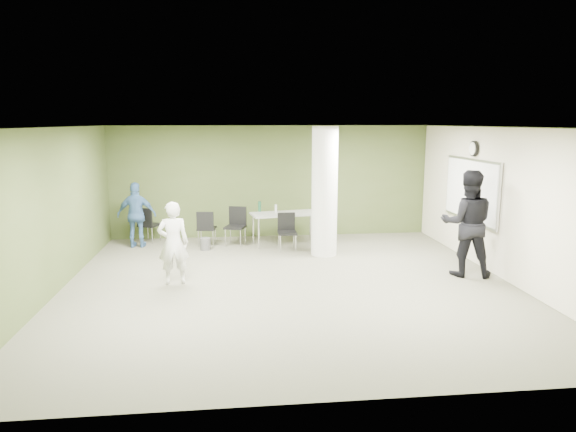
{
  "coord_description": "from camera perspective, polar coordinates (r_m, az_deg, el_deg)",
  "views": [
    {
      "loc": [
        -0.98,
        -8.85,
        2.89
      ],
      "look_at": [
        0.09,
        1.0,
        1.07
      ],
      "focal_mm": 32.0,
      "sensor_mm": 36.0,
      "label": 1
    }
  ],
  "objects": [
    {
      "name": "wall_back",
      "position": [
        12.97,
        -1.86,
        3.83
      ],
      "size": [
        8.0,
        2.8,
        0.02
      ],
      "primitive_type": "cube",
      "rotation": [
        1.57,
        0.0,
        0.0
      ],
      "color": "#435126",
      "rests_on": "floor"
    },
    {
      "name": "column",
      "position": [
        11.13,
        4.08,
        2.72
      ],
      "size": [
        0.56,
        0.56,
        2.8
      ],
      "primitive_type": "cylinder",
      "color": "silver",
      "rests_on": "floor"
    },
    {
      "name": "ceiling",
      "position": [
        8.9,
        0.09,
        9.86
      ],
      "size": [
        8.0,
        8.0,
        0.0
      ],
      "primitive_type": "plane",
      "rotation": [
        3.14,
        0.0,
        0.0
      ],
      "color": "white",
      "rests_on": "wall_back"
    },
    {
      "name": "wall_right_cream",
      "position": [
        10.26,
        22.89,
        1.26
      ],
      "size": [
        0.02,
        8.0,
        2.8
      ],
      "primitive_type": "cube",
      "color": "beige",
      "rests_on": "floor"
    },
    {
      "name": "man_black",
      "position": [
        10.21,
        19.3,
        -0.79
      ],
      "size": [
        1.15,
        1.0,
        2.01
      ],
      "primitive_type": "imported",
      "rotation": [
        0.0,
        0.0,
        2.86
      ],
      "color": "black",
      "rests_on": "floor"
    },
    {
      "name": "chair_table_left",
      "position": [
        12.24,
        -5.77,
        -0.76
      ],
      "size": [
        0.57,
        0.57,
        0.9
      ],
      "rotation": [
        0.0,
        0.0,
        -0.33
      ],
      "color": "black",
      "rests_on": "floor"
    },
    {
      "name": "chair_back_right",
      "position": [
        12.19,
        -9.09,
        -1.08
      ],
      "size": [
        0.46,
        0.46,
        0.84
      ],
      "rotation": [
        0.0,
        0.0,
        3.02
      ],
      "color": "black",
      "rests_on": "floor"
    },
    {
      "name": "whiteboard",
      "position": [
        11.27,
        19.64,
        2.74
      ],
      "size": [
        0.05,
        2.3,
        1.3
      ],
      "color": "silver",
      "rests_on": "wall_right_cream"
    },
    {
      "name": "man_blue",
      "position": [
        12.38,
        -16.46,
        0.11
      ],
      "size": [
        0.92,
        0.44,
        1.52
      ],
      "primitive_type": "imported",
      "rotation": [
        0.0,
        0.0,
        3.06
      ],
      "color": "#3C6397",
      "rests_on": "floor"
    },
    {
      "name": "woman_white",
      "position": [
        9.41,
        -12.63,
        -2.95
      ],
      "size": [
        0.59,
        0.42,
        1.51
      ],
      "primitive_type": "imported",
      "rotation": [
        0.0,
        0.0,
        3.26
      ],
      "color": "silver",
      "rests_on": "floor"
    },
    {
      "name": "chair_back_left",
      "position": [
        12.82,
        -15.34,
        -0.67
      ],
      "size": [
        0.57,
        0.57,
        0.87
      ],
      "rotation": [
        0.0,
        0.0,
        2.71
      ],
      "color": "black",
      "rests_on": "floor"
    },
    {
      "name": "wall_left",
      "position": [
        9.46,
        -24.74,
        0.42
      ],
      "size": [
        0.02,
        8.0,
        2.8
      ],
      "primitive_type": "cube",
      "color": "#435126",
      "rests_on": "floor"
    },
    {
      "name": "folding_table",
      "position": [
        12.16,
        -0.36,
        0.12
      ],
      "size": [
        1.71,
        0.98,
        1.01
      ],
      "rotation": [
        0.0,
        0.0,
        0.18
      ],
      "color": "#979792",
      "rests_on": "floor"
    },
    {
      "name": "chair_table_right",
      "position": [
        11.69,
        -0.13,
        -1.42
      ],
      "size": [
        0.42,
        0.42,
        0.84
      ],
      "rotation": [
        0.0,
        0.0,
        0.01
      ],
      "color": "black",
      "rests_on": "floor"
    },
    {
      "name": "wall_clock",
      "position": [
        11.19,
        19.91,
        7.06
      ],
      "size": [
        0.06,
        0.32,
        0.32
      ],
      "color": "black",
      "rests_on": "wall_right_cream"
    },
    {
      "name": "wastebasket",
      "position": [
        11.89,
        -9.17,
        -3.08
      ],
      "size": [
        0.24,
        0.24,
        0.28
      ],
      "primitive_type": "cylinder",
      "color": "#4C4C4C",
      "rests_on": "floor"
    },
    {
      "name": "floor",
      "position": [
        9.36,
        0.09,
        -7.55
      ],
      "size": [
        8.0,
        8.0,
        0.0
      ],
      "primitive_type": "plane",
      "color": "#5B5A48",
      "rests_on": "ground"
    }
  ]
}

